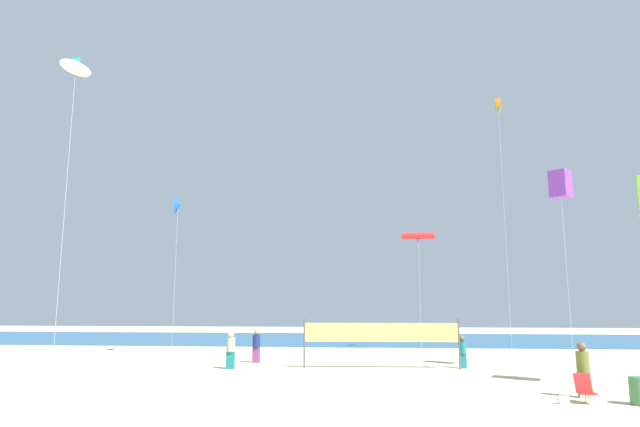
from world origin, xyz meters
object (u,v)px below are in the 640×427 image
beachgoer_olive_shirt (583,368)px  beachgoer_navy_shirt (256,345)px  kite_orange_tube (498,107)px  kite_red_tube (418,236)px  kite_blue_delta (178,205)px  kite_white_inflatable (76,69)px  beachgoer_teal_shirt (462,351)px  folding_beach_chair (585,388)px  beach_handbag (564,400)px  volleyball_net (381,334)px  beachgoer_sage_shirt (231,349)px  kite_violet_box (560,184)px  trash_barrel (640,391)px

beachgoer_olive_shirt → beachgoer_navy_shirt: beachgoer_olive_shirt is taller
kite_orange_tube → kite_red_tube: bearing=168.6°
kite_red_tube → beachgoer_navy_shirt: bearing=-144.5°
kite_red_tube → kite_blue_delta: (-15.15, -3.67, 1.72)m
beachgoer_olive_shirt → kite_white_inflatable: kite_white_inflatable is taller
beachgoer_navy_shirt → kite_blue_delta: kite_blue_delta is taller
beachgoer_teal_shirt → folding_beach_chair: size_ratio=1.75×
beachgoer_navy_shirt → kite_blue_delta: (-5.80, 3.00, 8.34)m
beachgoer_navy_shirt → beach_handbag: 16.60m
beachgoer_teal_shirt → beachgoer_navy_shirt: 10.76m
beachgoer_navy_shirt → kite_blue_delta: 10.59m
volleyball_net → kite_white_inflatable: (-12.38, -7.43, 11.01)m
beachgoer_sage_shirt → beachgoer_navy_shirt: beachgoer_sage_shirt is taller
beachgoer_olive_shirt → kite_orange_tube: bearing=-60.5°
kite_violet_box → kite_white_inflatable: bearing=-162.8°
folding_beach_chair → kite_white_inflatable: bearing=171.9°
beachgoer_olive_shirt → kite_orange_tube: 21.64m
beachgoer_olive_shirt → kite_orange_tube: (1.42, 15.55, 14.99)m
beachgoer_teal_shirt → kite_red_tube: size_ratio=0.20×
beachgoer_olive_shirt → beachgoer_teal_shirt: bearing=-37.4°
kite_red_tube → kite_violet_box: size_ratio=0.83×
trash_barrel → kite_red_tube: bearing=106.2°
beachgoer_teal_shirt → kite_white_inflatable: size_ratio=0.12×
beachgoer_teal_shirt → volleyball_net: 4.09m
beachgoer_sage_shirt → beachgoer_navy_shirt: bearing=30.3°
beachgoer_olive_shirt → beachgoer_sage_shirt: size_ratio=1.02×
beachgoer_olive_shirt → kite_violet_box: 10.59m
beachgoer_sage_shirt → volleyball_net: volleyball_net is taller
beachgoer_olive_shirt → kite_blue_delta: size_ratio=0.18×
kite_violet_box → volleyball_net: bearing=174.1°
kite_white_inflatable → kite_violet_box: bearing=17.2°
kite_blue_delta → volleyball_net: bearing=-22.6°
kite_blue_delta → kite_red_tube: bearing=13.6°
beachgoer_olive_shirt → kite_violet_box: bearing=-71.8°
beachgoer_olive_shirt → folding_beach_chair: 1.14m
folding_beach_chair → kite_red_tube: size_ratio=0.11×
beachgoer_olive_shirt → volleyball_net: size_ratio=0.24×
beachgoer_sage_shirt → folding_beach_chair: beachgoer_sage_shirt is taller
folding_beach_chair → volleyball_net: volleyball_net is taller
folding_beach_chair → volleyball_net: 10.84m
beachgoer_olive_shirt → beachgoer_teal_shirt: 8.75m
beachgoer_navy_shirt → kite_red_tube: size_ratio=0.23×
beachgoer_sage_shirt → kite_violet_box: 17.79m
beach_handbag → kite_violet_box: (3.15, 8.12, 8.64)m
beachgoer_navy_shirt → kite_violet_box: (15.35, -3.10, 7.83)m
kite_orange_tube → kite_violet_box: (0.62, -8.68, -7.19)m
volleyball_net → trash_barrel: bearing=-48.8°
folding_beach_chair → trash_barrel: bearing=-13.1°
volleyball_net → beach_handbag: 10.70m
folding_beach_chair → kite_violet_box: kite_violet_box is taller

